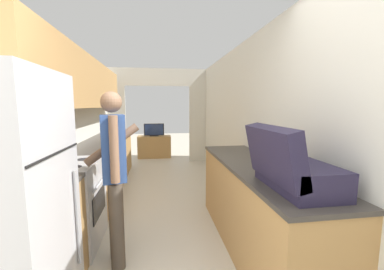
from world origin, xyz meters
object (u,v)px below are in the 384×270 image
object	(u,v)px
person	(114,174)
television	(154,130)
refrigerator	(0,218)
suitcase	(289,168)
tv_cabinet	(154,147)
range_oven	(69,205)

from	to	relation	value
person	television	xyz separation A→B (m)	(0.31, 4.71, -0.07)
television	refrigerator	bearing A→B (deg)	-98.68
television	suitcase	bearing A→B (deg)	-79.04
tv_cabinet	person	bearing A→B (deg)	-93.69
television	tv_cabinet	bearing A→B (deg)	90.00
suitcase	tv_cabinet	distance (m)	5.59
refrigerator	range_oven	bearing A→B (deg)	91.51
range_oven	person	size ratio (longest dim) A/B	0.64
refrigerator	person	size ratio (longest dim) A/B	1.05
refrigerator	suitcase	size ratio (longest dim) A/B	2.60
tv_cabinet	television	world-z (taller)	television
range_oven	television	bearing A→B (deg)	78.75
refrigerator	tv_cabinet	xyz separation A→B (m)	(0.83, 5.50, -0.55)
tv_cabinet	television	bearing A→B (deg)	-90.00
tv_cabinet	television	xyz separation A→B (m)	(0.00, -0.04, 0.50)
suitcase	tv_cabinet	size ratio (longest dim) A/B	0.70
person	television	world-z (taller)	person
refrigerator	television	size ratio (longest dim) A/B	3.00
suitcase	television	distance (m)	5.51
tv_cabinet	television	distance (m)	0.50
suitcase	range_oven	bearing A→B (deg)	150.99
refrigerator	suitcase	distance (m)	1.89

